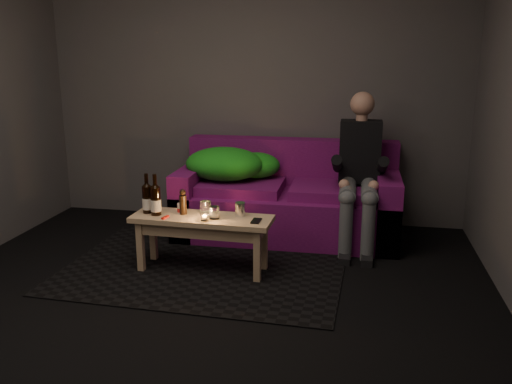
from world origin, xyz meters
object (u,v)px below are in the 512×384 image
(sofa, at_px, (288,202))
(beer_bottle_a, at_px, (147,198))
(coffee_table, at_px, (202,226))
(steel_cup, at_px, (240,209))
(person, at_px, (359,168))
(beer_bottle_b, at_px, (156,200))

(sofa, distance_m, beer_bottle_a, 1.37)
(coffee_table, bearing_deg, steel_cup, 12.59)
(coffee_table, bearing_deg, person, 35.55)
(sofa, xyz_separation_m, beer_bottle_b, (-0.87, -1.00, 0.24))
(sofa, relative_size, coffee_table, 1.82)
(sofa, xyz_separation_m, person, (0.62, -0.16, 0.37))
(coffee_table, xyz_separation_m, beer_bottle_b, (-0.35, -0.02, 0.19))
(beer_bottle_b, bearing_deg, person, 29.44)
(beer_bottle_a, bearing_deg, sofa, 45.24)
(sofa, relative_size, steel_cup, 18.56)
(person, bearing_deg, beer_bottle_b, -150.56)
(coffee_table, height_order, beer_bottle_b, beer_bottle_b)
(beer_bottle_b, xyz_separation_m, steel_cup, (0.63, 0.09, -0.06))
(person, distance_m, steel_cup, 1.16)
(coffee_table, relative_size, beer_bottle_a, 3.49)
(sofa, xyz_separation_m, beer_bottle_a, (-0.95, -0.96, 0.24))
(coffee_table, xyz_separation_m, steel_cup, (0.28, 0.06, 0.13))
(sofa, bearing_deg, person, -14.26)
(beer_bottle_b, relative_size, steel_cup, 3.00)
(sofa, distance_m, steel_cup, 0.96)
(steel_cup, bearing_deg, person, 41.14)
(steel_cup, bearing_deg, sofa, 75.14)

